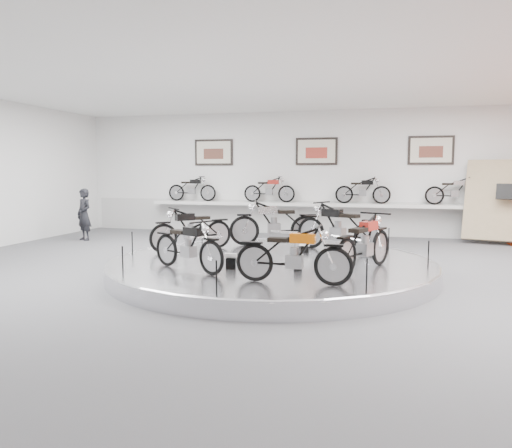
% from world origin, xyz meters
% --- Properties ---
extents(floor, '(16.00, 16.00, 0.00)m').
position_xyz_m(floor, '(0.00, 0.00, 0.00)').
color(floor, '#4B4B4E').
rests_on(floor, ground).
extents(ceiling, '(16.00, 16.00, 0.00)m').
position_xyz_m(ceiling, '(0.00, 0.00, 4.00)').
color(ceiling, white).
rests_on(ceiling, wall_back).
extents(wall_back, '(16.00, 0.00, 16.00)m').
position_xyz_m(wall_back, '(0.00, 7.00, 2.00)').
color(wall_back, white).
rests_on(wall_back, floor).
extents(dado_band, '(15.68, 0.04, 1.10)m').
position_xyz_m(dado_band, '(0.00, 6.98, 0.55)').
color(dado_band, '#BCBCBA').
rests_on(dado_band, floor).
extents(display_platform, '(6.40, 6.40, 0.30)m').
position_xyz_m(display_platform, '(0.00, 0.30, 0.15)').
color(display_platform, silver).
rests_on(display_platform, floor).
extents(platform_rim, '(6.40, 6.40, 0.10)m').
position_xyz_m(platform_rim, '(0.00, 0.30, 0.27)').
color(platform_rim, '#B2B2BA').
rests_on(platform_rim, display_platform).
extents(shelf, '(11.00, 0.55, 0.10)m').
position_xyz_m(shelf, '(0.00, 6.70, 1.00)').
color(shelf, silver).
rests_on(shelf, wall_back).
extents(poster_left, '(1.35, 0.06, 0.88)m').
position_xyz_m(poster_left, '(-3.50, 6.96, 2.70)').
color(poster_left, beige).
rests_on(poster_left, wall_back).
extents(poster_center, '(1.35, 0.06, 0.88)m').
position_xyz_m(poster_center, '(0.00, 6.96, 2.70)').
color(poster_center, beige).
rests_on(poster_center, wall_back).
extents(poster_right, '(1.35, 0.06, 0.88)m').
position_xyz_m(poster_right, '(3.50, 6.96, 2.70)').
color(poster_right, beige).
rests_on(poster_right, wall_back).
extents(display_panel, '(2.56, 1.52, 2.30)m').
position_xyz_m(display_panel, '(5.60, 6.10, 1.25)').
color(display_panel, tan).
rests_on(display_panel, floor).
extents(shelf_bike_a, '(1.22, 0.43, 0.73)m').
position_xyz_m(shelf_bike_a, '(-4.20, 6.70, 1.42)').
color(shelf_bike_a, black).
rests_on(shelf_bike_a, shelf).
extents(shelf_bike_b, '(1.22, 0.43, 0.73)m').
position_xyz_m(shelf_bike_b, '(-1.50, 6.70, 1.42)').
color(shelf_bike_b, maroon).
rests_on(shelf_bike_b, shelf).
extents(shelf_bike_c, '(1.22, 0.43, 0.73)m').
position_xyz_m(shelf_bike_c, '(1.50, 6.70, 1.42)').
color(shelf_bike_c, black).
rests_on(shelf_bike_c, shelf).
extents(shelf_bike_d, '(1.22, 0.43, 0.73)m').
position_xyz_m(shelf_bike_d, '(4.20, 6.70, 1.42)').
color(shelf_bike_d, '#B0B0B5').
rests_on(shelf_bike_d, shelf).
extents(bike_a, '(1.94, 1.41, 1.09)m').
position_xyz_m(bike_a, '(1.20, 1.71, 0.84)').
color(bike_a, black).
rests_on(bike_a, display_platform).
extents(bike_b, '(1.94, 1.16, 1.08)m').
position_xyz_m(bike_b, '(-0.35, 2.27, 0.84)').
color(bike_b, '#B0B0B5').
rests_on(bike_b, display_platform).
extents(bike_c, '(1.58, 1.59, 0.97)m').
position_xyz_m(bike_c, '(-1.97, 1.02, 0.79)').
color(bike_c, black).
rests_on(bike_c, display_platform).
extents(bike_d, '(1.62, 1.22, 0.91)m').
position_xyz_m(bike_d, '(-1.20, -1.10, 0.76)').
color(bike_d, black).
rests_on(bike_d, display_platform).
extents(bike_e, '(1.59, 0.60, 0.93)m').
position_xyz_m(bike_e, '(0.79, -1.67, 0.76)').
color(bike_e, '#BB5205').
rests_on(bike_e, display_platform).
extents(bike_f, '(1.24, 1.83, 1.01)m').
position_xyz_m(bike_f, '(1.83, -0.36, 0.81)').
color(bike_f, maroon).
rests_on(bike_f, display_platform).
extents(visitor, '(0.67, 0.58, 1.55)m').
position_xyz_m(visitor, '(-6.52, 3.84, 0.77)').
color(visitor, black).
rests_on(visitor, floor).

